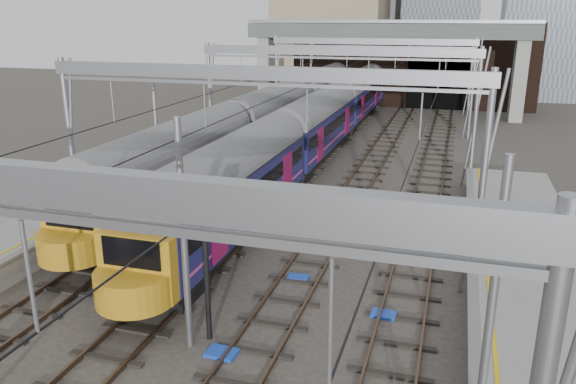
% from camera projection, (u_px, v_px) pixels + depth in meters
% --- Properties ---
extents(tracks, '(14.40, 80.00, 0.22)m').
position_uv_depth(tracks, '(303.00, 210.00, 28.90)').
color(tracks, '#4C3828').
rests_on(tracks, ground).
extents(overhead_line, '(16.80, 80.00, 8.00)m').
position_uv_depth(overhead_line, '(333.00, 70.00, 32.87)').
color(overhead_line, gray).
rests_on(overhead_line, ground).
extents(retaining_wall, '(28.00, 2.75, 9.00)m').
position_uv_depth(retaining_wall, '(405.00, 67.00, 60.97)').
color(retaining_wall, black).
rests_on(retaining_wall, ground).
extents(overbridge, '(28.00, 3.00, 9.25)m').
position_uv_depth(overbridge, '(387.00, 41.00, 55.06)').
color(overbridge, gray).
rests_on(overbridge, ground).
extents(train_main, '(2.68, 61.99, 4.65)m').
position_uv_depth(train_main, '(339.00, 108.00, 45.49)').
color(train_main, black).
rests_on(train_main, ground).
extents(train_second, '(2.71, 62.69, 4.69)m').
position_uv_depth(train_second, '(301.00, 102.00, 49.00)').
color(train_second, black).
rests_on(train_second, ground).
extents(signal_near_centre, '(0.37, 0.48, 5.22)m').
position_uv_depth(signal_near_centre, '(204.00, 242.00, 16.39)').
color(signal_near_centre, black).
rests_on(signal_near_centre, ground).
extents(equip_cover_a, '(0.82, 0.61, 0.09)m').
position_uv_depth(equip_cover_a, '(298.00, 278.00, 21.35)').
color(equip_cover_a, blue).
rests_on(equip_cover_a, ground).
extents(equip_cover_b, '(0.94, 0.69, 0.11)m').
position_uv_depth(equip_cover_b, '(222.00, 353.00, 16.56)').
color(equip_cover_b, blue).
rests_on(equip_cover_b, ground).
extents(equip_cover_c, '(0.85, 0.63, 0.10)m').
position_uv_depth(equip_cover_c, '(384.00, 314.00, 18.71)').
color(equip_cover_c, blue).
rests_on(equip_cover_c, ground).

